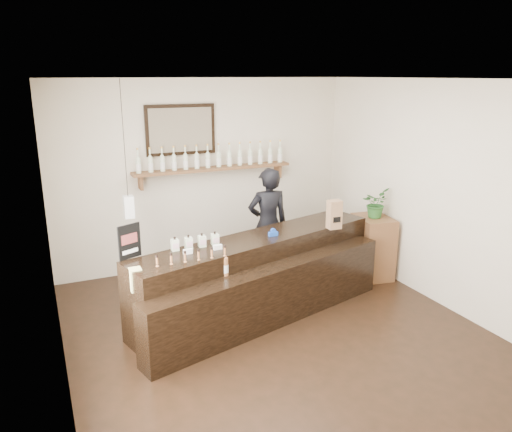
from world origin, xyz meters
name	(u,v)px	position (x,y,z in m)	size (l,w,h in m)	color
ground	(278,334)	(0.00, 0.00, 0.00)	(5.00, 5.00, 0.00)	black
room_shell	(280,188)	(0.00, 0.00, 1.70)	(5.00, 5.00, 5.00)	beige
back_wall_decor	(197,153)	(-0.14, 2.37, 1.75)	(2.66, 0.96, 1.69)	brown
counter	(261,279)	(0.05, 0.58, 0.44)	(3.40, 1.75, 1.10)	black
promo_sign	(129,241)	(-1.48, 0.61, 1.13)	(0.25, 0.13, 0.38)	black
paper_bag	(334,214)	(1.10, 0.63, 1.12)	(0.18, 0.14, 0.37)	#866141
tape_dispenser	(273,233)	(0.25, 0.66, 0.98)	(0.12, 0.05, 0.10)	#1843A9
side_cabinet	(372,247)	(2.00, 0.97, 0.45)	(0.54, 0.68, 0.89)	brown
potted_plant	(375,203)	(2.00, 0.97, 1.10)	(0.37, 0.32, 0.41)	#2A6126
shopkeeper	(268,217)	(0.61, 1.55, 0.91)	(0.66, 0.44, 1.82)	black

